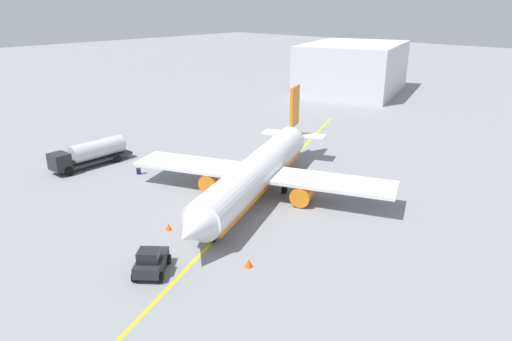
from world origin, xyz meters
TOP-DOWN VIEW (x-y plane):
  - ground_plane at (0.00, 0.00)m, footprint 400.00×400.00m
  - airplane at (-0.47, -0.19)m, footprint 32.40×28.67m
  - fuel_tanker at (6.88, -22.32)m, footprint 10.66×3.15m
  - pushback_tug at (16.63, 4.27)m, footprint 4.08×3.94m
  - refueling_worker at (4.59, -15.25)m, footprint 0.60×0.63m
  - safety_cone_nose at (10.89, 9.23)m, footprint 0.65×0.65m
  - safety_cone_wingtip at (11.24, -0.64)m, footprint 0.59×0.59m
  - distant_hangar at (-60.88, -25.78)m, footprint 32.19×27.10m
  - taxi_line_marking at (0.00, 0.00)m, footprint 71.64×29.17m

SIDE VIEW (x-z plane):
  - ground_plane at x=0.00m, z-range 0.00..0.00m
  - taxi_line_marking at x=0.00m, z-range 0.00..0.01m
  - safety_cone_wingtip at x=11.24m, z-range 0.00..0.65m
  - safety_cone_nose at x=10.89m, z-range 0.00..0.72m
  - refueling_worker at x=4.59m, z-range -0.03..1.68m
  - pushback_tug at x=16.63m, z-range -0.09..2.11m
  - fuel_tanker at x=6.88m, z-range 0.15..3.30m
  - airplane at x=-0.47m, z-range -2.17..7.47m
  - distant_hangar at x=-60.88m, z-range -0.01..10.96m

